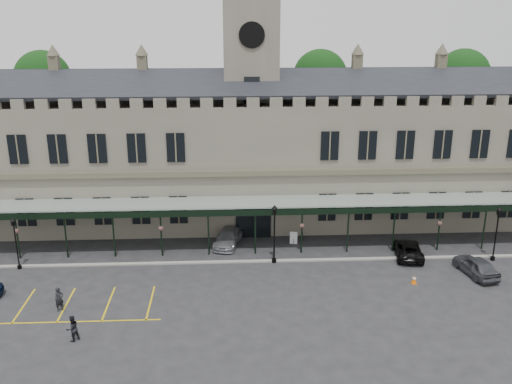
{
  "coord_description": "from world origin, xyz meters",
  "views": [
    {
      "loc": [
        -2.19,
        -37.98,
        20.4
      ],
      "look_at": [
        0.0,
        6.0,
        6.0
      ],
      "focal_mm": 40.0,
      "sensor_mm": 36.0,
      "label": 1
    }
  ],
  "objects_px": {
    "car_van": "(408,249)",
    "car_taxi": "(228,237)",
    "traffic_cone": "(414,280)",
    "person_b": "(72,328)",
    "person_a": "(59,299)",
    "lamp_post_mid": "(274,229)",
    "lamp_post_right": "(497,229)",
    "sign_board": "(294,238)",
    "clock_tower": "(251,87)",
    "lamp_post_left": "(16,239)",
    "station_building": "(251,156)",
    "car_right_a": "(476,266)"
  },
  "relations": [
    {
      "from": "lamp_post_mid",
      "to": "lamp_post_right",
      "type": "bearing_deg",
      "value": -1.51
    },
    {
      "from": "sign_board",
      "to": "person_b",
      "type": "relative_size",
      "value": 0.66
    },
    {
      "from": "lamp_post_left",
      "to": "lamp_post_right",
      "type": "height_order",
      "value": "lamp_post_right"
    },
    {
      "from": "person_b",
      "to": "person_a",
      "type": "bearing_deg",
      "value": -108.86
    },
    {
      "from": "lamp_post_mid",
      "to": "sign_board",
      "type": "relative_size",
      "value": 4.43
    },
    {
      "from": "car_taxi",
      "to": "traffic_cone",
      "type": "bearing_deg",
      "value": -16.7
    },
    {
      "from": "lamp_post_left",
      "to": "car_right_a",
      "type": "relative_size",
      "value": 0.99
    },
    {
      "from": "traffic_cone",
      "to": "person_a",
      "type": "relative_size",
      "value": 0.38
    },
    {
      "from": "car_van",
      "to": "car_right_a",
      "type": "height_order",
      "value": "car_right_a"
    },
    {
      "from": "lamp_post_right",
      "to": "sign_board",
      "type": "distance_m",
      "value": 17.1
    },
    {
      "from": "station_building",
      "to": "lamp_post_left",
      "type": "relative_size",
      "value": 13.42
    },
    {
      "from": "lamp_post_right",
      "to": "car_taxi",
      "type": "xyz_separation_m",
      "value": [
        -22.27,
        4.44,
        -2.16
      ]
    },
    {
      "from": "station_building",
      "to": "lamp_post_right",
      "type": "xyz_separation_m",
      "value": [
        19.93,
        -11.05,
        -3.61
      ]
    },
    {
      "from": "lamp_post_left",
      "to": "lamp_post_mid",
      "type": "bearing_deg",
      "value": 0.45
    },
    {
      "from": "station_building",
      "to": "car_taxi",
      "type": "height_order",
      "value": "station_building"
    },
    {
      "from": "person_a",
      "to": "person_b",
      "type": "distance_m",
      "value": 4.31
    },
    {
      "from": "lamp_post_mid",
      "to": "lamp_post_right",
      "type": "relative_size",
      "value": 1.06
    },
    {
      "from": "sign_board",
      "to": "car_van",
      "type": "relative_size",
      "value": 0.25
    },
    {
      "from": "lamp_post_right",
      "to": "traffic_cone",
      "type": "distance_m",
      "value": 9.2
    },
    {
      "from": "clock_tower",
      "to": "person_b",
      "type": "relative_size",
      "value": 14.12
    },
    {
      "from": "lamp_post_left",
      "to": "traffic_cone",
      "type": "xyz_separation_m",
      "value": [
        31.34,
        -4.18,
        -2.32
      ]
    },
    {
      "from": "station_building",
      "to": "lamp_post_left",
      "type": "xyz_separation_m",
      "value": [
        -19.37,
        -10.73,
        -3.82
      ]
    },
    {
      "from": "car_taxi",
      "to": "person_b",
      "type": "relative_size",
      "value": 2.72
    },
    {
      "from": "lamp_post_right",
      "to": "car_right_a",
      "type": "distance_m",
      "value": 4.22
    },
    {
      "from": "car_taxi",
      "to": "car_right_a",
      "type": "xyz_separation_m",
      "value": [
        19.67,
        -7.03,
        0.07
      ]
    },
    {
      "from": "car_van",
      "to": "person_a",
      "type": "height_order",
      "value": "person_a"
    },
    {
      "from": "lamp_post_mid",
      "to": "clock_tower",
      "type": "bearing_deg",
      "value": 97.89
    },
    {
      "from": "station_building",
      "to": "car_taxi",
      "type": "relative_size",
      "value": 12.55
    },
    {
      "from": "clock_tower",
      "to": "person_b",
      "type": "bearing_deg",
      "value": -119.56
    },
    {
      "from": "clock_tower",
      "to": "lamp_post_left",
      "type": "xyz_separation_m",
      "value": [
        -19.37,
        -10.82,
        -10.46
      ]
    },
    {
      "from": "station_building",
      "to": "traffic_cone",
      "type": "xyz_separation_m",
      "value": [
        11.97,
        -14.91,
        -6.13
      ]
    },
    {
      "from": "person_b",
      "to": "car_right_a",
      "type": "bearing_deg",
      "value": 150.26
    },
    {
      "from": "traffic_cone",
      "to": "person_a",
      "type": "distance_m",
      "value": 26.31
    },
    {
      "from": "sign_board",
      "to": "station_building",
      "type": "bearing_deg",
      "value": 128.58
    },
    {
      "from": "lamp_post_left",
      "to": "lamp_post_mid",
      "type": "relative_size",
      "value": 0.88
    },
    {
      "from": "lamp_post_left",
      "to": "car_taxi",
      "type": "distance_m",
      "value": 17.64
    },
    {
      "from": "clock_tower",
      "to": "sign_board",
      "type": "distance_m",
      "value": 14.73
    },
    {
      "from": "lamp_post_right",
      "to": "person_a",
      "type": "relative_size",
      "value": 2.73
    },
    {
      "from": "lamp_post_left",
      "to": "car_right_a",
      "type": "bearing_deg",
      "value": -4.54
    },
    {
      "from": "lamp_post_left",
      "to": "car_van",
      "type": "height_order",
      "value": "lamp_post_left"
    },
    {
      "from": "lamp_post_right",
      "to": "car_right_a",
      "type": "relative_size",
      "value": 1.07
    },
    {
      "from": "sign_board",
      "to": "car_right_a",
      "type": "bearing_deg",
      "value": -15.53
    },
    {
      "from": "station_building",
      "to": "lamp_post_mid",
      "type": "height_order",
      "value": "station_building"
    },
    {
      "from": "lamp_post_mid",
      "to": "person_b",
      "type": "xyz_separation_m",
      "value": [
        -13.78,
        -11.03,
        -2.15
      ]
    },
    {
      "from": "traffic_cone",
      "to": "car_van",
      "type": "height_order",
      "value": "car_van"
    },
    {
      "from": "clock_tower",
      "to": "car_van",
      "type": "relative_size",
      "value": 5.29
    },
    {
      "from": "car_van",
      "to": "car_taxi",
      "type": "bearing_deg",
      "value": -3.5
    },
    {
      "from": "lamp_post_mid",
      "to": "car_taxi",
      "type": "xyz_separation_m",
      "value": [
        -3.81,
        3.96,
        -2.33
      ]
    },
    {
      "from": "station_building",
      "to": "sign_board",
      "type": "distance_m",
      "value": 9.66
    },
    {
      "from": "traffic_cone",
      "to": "person_b",
      "type": "xyz_separation_m",
      "value": [
        -24.27,
        -6.69,
        0.55
      ]
    }
  ]
}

